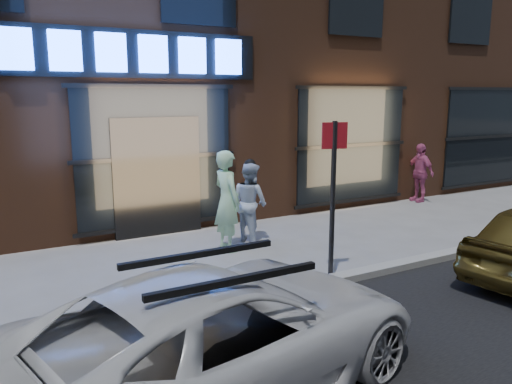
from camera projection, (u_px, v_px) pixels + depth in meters
ground at (248, 303)px, 6.93m from camera, size 90.00×90.00×0.00m
curb at (248, 299)px, 6.91m from camera, size 60.00×0.25×0.12m
storefront_building at (102, 3)px, 12.79m from camera, size 30.20×8.28×10.30m
man_bowtie at (227, 201)px, 9.11m from camera, size 0.50×0.72×1.86m
man_cap at (250, 202)px, 9.69m from camera, size 0.75×0.88×1.56m
passerby at (419, 173)px, 13.34m from camera, size 0.38×0.92×1.56m
white_suv at (217, 335)px, 4.69m from camera, size 4.89×3.15×1.25m
sign_post at (333, 186)px, 7.52m from camera, size 0.39×0.14×2.46m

